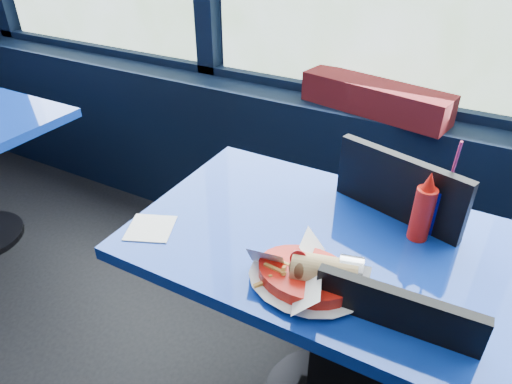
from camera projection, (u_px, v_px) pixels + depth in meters
name	position (u px, v px, depth m)	size (l,w,h in m)	color
window_sill	(339.00, 182.00, 2.22)	(5.00, 0.26, 0.80)	black
near_table	(338.00, 291.00, 1.37)	(1.20, 0.70, 0.75)	black
chair_near_back	(383.00, 243.00, 1.60)	(0.53, 0.53, 0.95)	black
planter_box	(375.00, 98.00, 1.90)	(0.63, 0.16, 0.13)	maroon
food_basket	(308.00, 275.00, 1.12)	(0.29, 0.29, 0.10)	red
ketchup_bottle	(423.00, 210.00, 1.25)	(0.06, 0.06, 0.21)	red
soda_cup	(439.00, 207.00, 1.29)	(0.09, 0.09, 0.30)	#0C0C85
napkin	(151.00, 228.00, 1.33)	(0.13, 0.13, 0.00)	white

